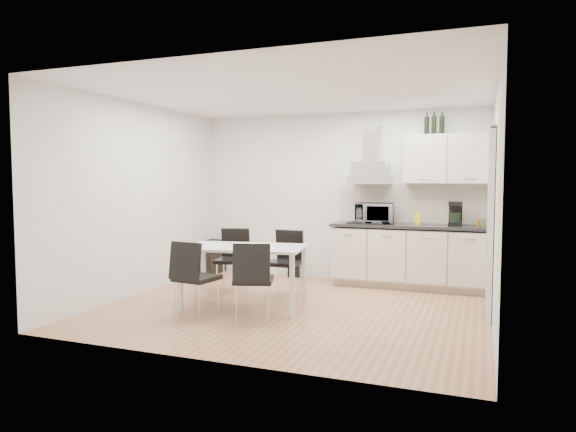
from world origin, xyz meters
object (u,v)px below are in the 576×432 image
at_px(kitchenette, 412,230).
at_px(guitar_amp, 210,257).
at_px(chair_far_left, 232,261).
at_px(chair_near_left, 197,279).
at_px(chair_far_right, 284,264).
at_px(dining_table, 244,252).
at_px(floor_speaker, 294,267).
at_px(chair_near_right, 254,281).

bearing_deg(kitchenette, guitar_amp, -178.52).
height_order(chair_far_left, chair_near_left, same).
height_order(chair_far_right, guitar_amp, chair_far_right).
distance_m(dining_table, floor_speaker, 2.13).
distance_m(dining_table, chair_far_right, 0.77).
height_order(chair_far_right, chair_near_right, same).
xyz_separation_m(dining_table, floor_speaker, (-0.09, 2.06, -0.51)).
relative_size(chair_far_left, chair_far_right, 1.00).
xyz_separation_m(chair_far_right, floor_speaker, (-0.35, 1.37, -0.28)).
distance_m(kitchenette, guitar_amp, 3.33).
bearing_deg(dining_table, chair_far_right, 61.14).
bearing_deg(guitar_amp, kitchenette, -0.20).
xyz_separation_m(chair_near_left, chair_near_right, (0.65, 0.12, 0.00)).
bearing_deg(chair_far_right, kitchenette, -138.39).
bearing_deg(guitar_amp, dining_table, -52.12).
bearing_deg(floor_speaker, chair_near_right, -90.10).
bearing_deg(chair_near_left, chair_far_left, 106.94).
height_order(dining_table, chair_near_right, chair_near_right).
distance_m(chair_near_left, floor_speaker, 2.72).
height_order(chair_near_left, floor_speaker, chair_near_left).
relative_size(kitchenette, chair_far_right, 2.86).
bearing_deg(kitchenette, dining_table, -133.27).
relative_size(chair_far_left, guitar_amp, 1.33).
relative_size(chair_near_left, guitar_amp, 1.33).
distance_m(chair_far_left, chair_near_left, 1.30).
xyz_separation_m(chair_near_left, floor_speaker, (0.19, 2.70, -0.28)).
relative_size(chair_far_right, chair_near_left, 1.00).
relative_size(dining_table, chair_near_left, 1.78).
relative_size(chair_near_right, floor_speaker, 2.75).
xyz_separation_m(guitar_amp, floor_speaker, (1.40, 0.25, -0.11)).
bearing_deg(chair_far_left, kitchenette, -163.42).
height_order(chair_far_left, chair_near_right, same).
xyz_separation_m(chair_far_right, chair_near_left, (-0.54, -1.33, 0.00)).
xyz_separation_m(chair_far_left, floor_speaker, (0.39, 1.42, -0.28)).
xyz_separation_m(chair_far_left, chair_far_right, (0.74, 0.05, 0.00)).
xyz_separation_m(chair_near_right, guitar_amp, (-1.86, 2.33, -0.17)).
relative_size(guitar_amp, floor_speaker, 2.07).
height_order(kitchenette, dining_table, kitchenette).
relative_size(chair_far_left, floor_speaker, 2.75).
height_order(dining_table, guitar_amp, dining_table).
height_order(kitchenette, chair_far_left, kitchenette).
xyz_separation_m(kitchenette, dining_table, (-1.78, -1.90, -0.16)).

